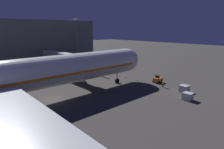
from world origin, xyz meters
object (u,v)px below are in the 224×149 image
at_px(baggage_tug_spare, 158,80).
at_px(ground_crew_near_nose_gear, 163,83).
at_px(traffic_cone_nose_port, 138,80).
at_px(traffic_cone_nose_starboard, 126,77).
at_px(baggage_container_mid_row, 184,89).
at_px(baggage_container_near_belt, 188,96).
at_px(apron_floodlight_mast, 77,39).
at_px(jet_bridge, 68,58).

xyz_separation_m(baggage_tug_spare, ground_crew_near_nose_gear, (-3.27, 2.68, 0.21)).
xyz_separation_m(traffic_cone_nose_port, traffic_cone_nose_starboard, (4.40, 0.00, 0.00)).
xyz_separation_m(baggage_container_mid_row, traffic_cone_nose_starboard, (17.25, 0.61, -0.46)).
bearing_deg(baggage_container_near_belt, baggage_container_mid_row, -55.15).
xyz_separation_m(baggage_tug_spare, traffic_cone_nose_port, (4.60, 2.65, -0.50)).
height_order(baggage_container_mid_row, ground_crew_near_nose_gear, ground_crew_near_nose_gear).
relative_size(apron_floodlight_mast, ground_crew_near_nose_gear, 9.48).
bearing_deg(baggage_tug_spare, traffic_cone_nose_port, 29.94).
height_order(baggage_tug_spare, baggage_container_mid_row, baggage_tug_spare).
height_order(jet_bridge, traffic_cone_nose_starboard, jet_bridge).
bearing_deg(ground_crew_near_nose_gear, jet_bridge, 27.43).
relative_size(ground_crew_near_nose_gear, traffic_cone_nose_port, 3.28).
bearing_deg(jet_bridge, apron_floodlight_mast, -41.09).
xyz_separation_m(jet_bridge, baggage_container_mid_row, (-28.14, -12.66, -4.88)).
height_order(baggage_container_near_belt, ground_crew_near_nose_gear, ground_crew_near_nose_gear).
bearing_deg(baggage_container_mid_row, baggage_tug_spare, -13.85).
bearing_deg(ground_crew_near_nose_gear, apron_floodlight_mast, 1.92).
relative_size(baggage_tug_spare, traffic_cone_nose_starboard, 4.23).
bearing_deg(traffic_cone_nose_starboard, baggage_container_near_belt, 170.06).
bearing_deg(jet_bridge, baggage_container_near_belt, -164.63).
bearing_deg(baggage_tug_spare, ground_crew_near_nose_gear, 140.64).
xyz_separation_m(ground_crew_near_nose_gear, traffic_cone_nose_starboard, (12.27, -0.04, -0.72)).
height_order(baggage_container_near_belt, traffic_cone_nose_starboard, baggage_container_near_belt).
distance_m(ground_crew_near_nose_gear, traffic_cone_nose_port, 7.90).
distance_m(baggage_container_mid_row, traffic_cone_nose_port, 12.88).
height_order(baggage_container_near_belt, traffic_cone_nose_port, baggage_container_near_belt).
distance_m(baggage_container_mid_row, ground_crew_near_nose_gear, 5.03).
distance_m(baggage_container_near_belt, traffic_cone_nose_port, 16.13).
relative_size(baggage_container_near_belt, baggage_container_mid_row, 0.93).
relative_size(baggage_container_near_belt, traffic_cone_nose_port, 3.17).
bearing_deg(apron_floodlight_mast, jet_bridge, 138.91).
bearing_deg(baggage_container_near_belt, traffic_cone_nose_port, -12.64).
distance_m(jet_bridge, baggage_container_near_belt, 32.54).
height_order(jet_bridge, baggage_container_mid_row, jet_bridge).
bearing_deg(jet_bridge, traffic_cone_nose_port, -141.74).
height_order(baggage_container_near_belt, baggage_container_mid_row, baggage_container_mid_row).
relative_size(jet_bridge, apron_floodlight_mast, 1.44).
height_order(jet_bridge, apron_floodlight_mast, apron_floodlight_mast).
xyz_separation_m(jet_bridge, ground_crew_near_nose_gear, (-23.15, -12.02, -4.63)).
relative_size(apron_floodlight_mast, baggage_tug_spare, 7.35).
bearing_deg(baggage_container_mid_row, apron_floodlight_mast, 2.60).
bearing_deg(traffic_cone_nose_port, ground_crew_near_nose_gear, 179.73).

